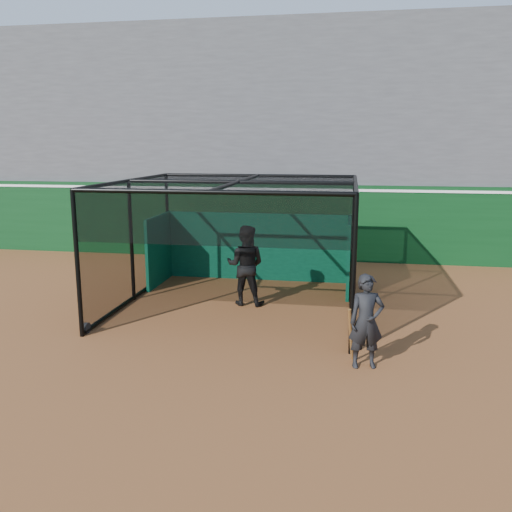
# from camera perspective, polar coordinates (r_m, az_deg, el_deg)

# --- Properties ---
(ground) EXTENTS (120.00, 120.00, 0.00)m
(ground) POSITION_cam_1_polar(r_m,az_deg,el_deg) (10.52, -6.25, -9.53)
(ground) COLOR brown
(ground) RESTS_ON ground
(outfield_wall) EXTENTS (50.00, 0.50, 2.50)m
(outfield_wall) POSITION_cam_1_polar(r_m,az_deg,el_deg) (18.29, 1.05, 3.80)
(outfield_wall) COLOR #093413
(outfield_wall) RESTS_ON ground
(grandstand) EXTENTS (50.00, 7.85, 8.95)m
(grandstand) POSITION_cam_1_polar(r_m,az_deg,el_deg) (21.87, 2.65, 13.45)
(grandstand) COLOR #4C4C4F
(grandstand) RESTS_ON ground
(batting_cage) EXTENTS (5.43, 5.47, 2.94)m
(batting_cage) POSITION_cam_1_polar(r_m,az_deg,el_deg) (12.78, -1.85, 1.18)
(batting_cage) COLOR black
(batting_cage) RESTS_ON ground
(batter) EXTENTS (0.97, 0.77, 1.92)m
(batter) POSITION_cam_1_polar(r_m,az_deg,el_deg) (12.92, -1.11, -0.98)
(batter) COLOR black
(batter) RESTS_ON ground
(on_deck_player) EXTENTS (0.67, 0.52, 1.65)m
(on_deck_player) POSITION_cam_1_polar(r_m,az_deg,el_deg) (9.50, 11.52, -6.78)
(on_deck_player) COLOR black
(on_deck_player) RESTS_ON ground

